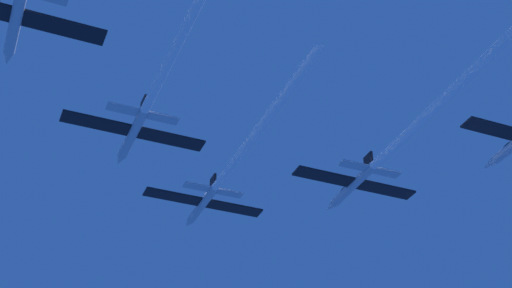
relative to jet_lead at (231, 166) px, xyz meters
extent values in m
cylinder|color=#B2BAC6|center=(0.00, 10.48, -0.03)|extent=(1.09, 9.92, 1.09)
cone|color=#B2BAC6|center=(0.00, 16.54, -0.03)|extent=(1.07, 2.18, 1.07)
ellipsoid|color=black|center=(0.00, 12.67, 0.44)|extent=(0.76, 1.98, 0.55)
cube|color=black|center=(-4.32, 9.99, -0.03)|extent=(7.54, 2.18, 0.24)
cube|color=black|center=(4.32, 9.99, -0.03)|extent=(7.54, 2.18, 0.24)
cube|color=black|center=(0.00, 6.52, 1.31)|extent=(0.29, 1.79, 1.59)
cube|color=#B2BAC6|center=(-2.24, 6.32, -0.03)|extent=(3.39, 1.31, 0.24)
cube|color=#B2BAC6|center=(2.24, 6.32, -0.03)|extent=(3.39, 1.31, 0.24)
cylinder|color=white|center=(0.00, -9.44, -0.03)|extent=(0.98, 29.93, 0.98)
cylinder|color=#B2BAC6|center=(-13.24, -4.09, -1.07)|extent=(1.09, 9.92, 1.09)
cone|color=#B2BAC6|center=(-13.24, 1.97, -1.07)|extent=(1.07, 2.18, 1.07)
ellipsoid|color=black|center=(-13.24, -1.90, -0.61)|extent=(0.76, 1.98, 0.55)
cube|color=black|center=(-17.56, -4.58, -1.07)|extent=(7.54, 2.18, 0.24)
cube|color=black|center=(-8.93, -4.58, -1.07)|extent=(7.54, 2.18, 0.24)
cube|color=black|center=(-13.24, -8.06, 0.27)|extent=(0.29, 1.79, 1.59)
cube|color=#B2BAC6|center=(-15.49, -8.25, -1.07)|extent=(3.39, 1.31, 0.24)
cube|color=#B2BAC6|center=(-11.00, -8.25, -1.07)|extent=(3.39, 1.31, 0.24)
cylinder|color=#B2BAC6|center=(14.72, -3.96, -1.52)|extent=(1.09, 9.92, 1.09)
cone|color=#B2BAC6|center=(14.72, 2.09, -1.52)|extent=(1.07, 2.18, 1.07)
ellipsoid|color=black|center=(14.72, -1.78, -1.06)|extent=(0.76, 1.98, 0.55)
cube|color=black|center=(10.40, -4.46, -1.52)|extent=(7.54, 2.18, 0.24)
cube|color=black|center=(19.03, -4.46, -1.52)|extent=(7.54, 2.18, 0.24)
cube|color=black|center=(14.72, -7.93, -0.18)|extent=(0.29, 1.79, 1.59)
cube|color=#B2BAC6|center=(12.47, -8.13, -1.52)|extent=(3.39, 1.31, 0.24)
cube|color=#B2BAC6|center=(16.96, -8.13, -1.52)|extent=(3.39, 1.31, 0.24)
cylinder|color=white|center=(14.72, -24.17, -1.52)|extent=(0.98, 30.48, 0.98)
cylinder|color=#B2BAC6|center=(-27.90, -18.44, -1.15)|extent=(1.09, 9.92, 1.09)
cone|color=#B2BAC6|center=(-27.90, -12.39, -1.15)|extent=(1.07, 2.18, 1.07)
ellipsoid|color=black|center=(-27.90, -16.25, -0.69)|extent=(0.76, 1.98, 0.55)
cube|color=black|center=(-23.59, -18.93, -1.15)|extent=(7.54, 2.18, 0.24)
cone|color=#B2BAC6|center=(28.87, -12.59, -0.10)|extent=(1.07, 2.18, 1.07)
ellipsoid|color=black|center=(28.87, -16.46, 0.36)|extent=(0.76, 1.98, 0.55)
cube|color=black|center=(24.56, -19.14, -0.10)|extent=(7.54, 2.18, 0.24)
camera|label=1|loc=(-27.47, -74.48, -48.08)|focal=53.22mm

